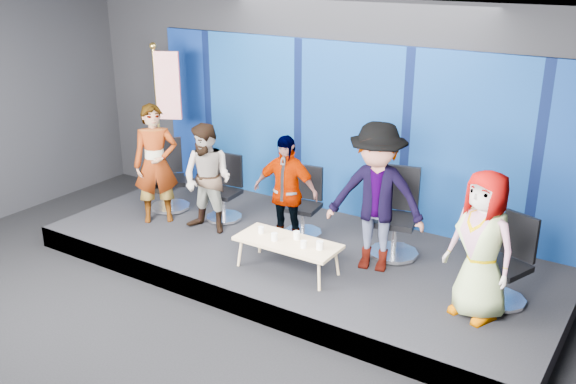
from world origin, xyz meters
name	(u,v)px	position (x,y,z in m)	size (l,w,h in m)	color
ground	(175,354)	(0.00, 0.00, 0.00)	(10.00, 10.00, 0.00)	black
room_walls	(159,137)	(0.00, 0.00, 2.43)	(10.02, 8.02, 3.51)	black
riser	(298,256)	(0.00, 2.50, 0.15)	(7.00, 3.00, 0.30)	black
backdrop	(350,131)	(0.00, 3.95, 1.60)	(7.00, 0.08, 2.60)	#06164E
chair_a	(169,186)	(-2.45, 2.62, 0.66)	(0.87, 0.87, 1.09)	silver
panelist_a	(156,164)	(-2.24, 2.16, 1.18)	(0.64, 0.42, 1.77)	black
chair_b	(225,198)	(-1.45, 2.76, 0.62)	(0.59, 0.59, 0.98)	silver
panelist_b	(208,179)	(-1.36, 2.27, 1.09)	(0.77, 0.60, 1.58)	black
chair_c	(304,213)	(-0.15, 2.92, 0.62)	(0.62, 0.62, 0.97)	silver
panelist_c	(285,192)	(-0.15, 2.42, 1.09)	(0.92, 0.38, 1.58)	black
chair_d	(396,227)	(1.21, 3.00, 0.69)	(0.79, 0.79, 1.18)	silver
panelist_d	(376,198)	(1.14, 2.50, 1.25)	(1.23, 0.71, 1.90)	black
chair_e	(506,275)	(2.78, 2.54, 0.64)	(0.75, 0.75, 1.04)	silver
panelist_e	(482,246)	(2.59, 2.07, 1.14)	(0.82, 0.54, 1.68)	black
coffee_table	(288,243)	(0.27, 1.83, 0.68)	(1.33, 0.57, 0.41)	tan
mug_a	(261,230)	(-0.14, 1.85, 0.75)	(0.07, 0.07, 0.09)	white
mug_b	(274,237)	(0.12, 1.75, 0.76)	(0.08, 0.08, 0.10)	white
mug_c	(297,235)	(0.33, 1.94, 0.76)	(0.09, 0.09, 0.10)	white
mug_d	(304,244)	(0.54, 1.77, 0.75)	(0.08, 0.08, 0.09)	white
mug_e	(320,245)	(0.73, 1.84, 0.76)	(0.09, 0.09, 0.10)	white
flag_stand	(165,116)	(-2.97, 3.17, 1.61)	(0.55, 0.35, 2.47)	black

